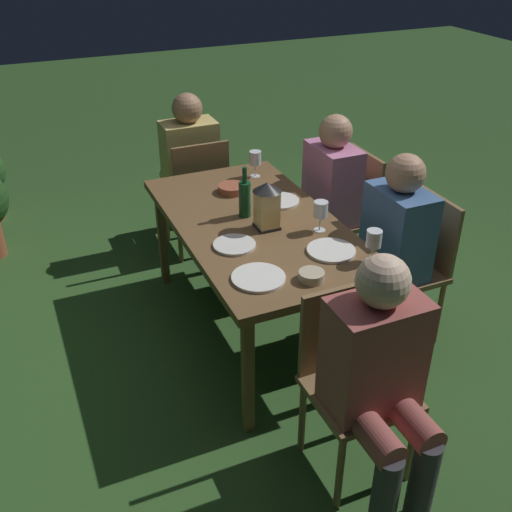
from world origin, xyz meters
TOP-DOWN VIEW (x-y plane):
  - ground_plane at (0.00, 0.00)m, footprint 16.00×16.00m
  - dining_table at (0.00, 0.00)m, footprint 1.60×0.86m
  - chair_head_near at (-1.05, 0.00)m, footprint 0.40×0.42m
  - person_in_rust at (-1.24, 0.00)m, footprint 0.48×0.38m
  - chair_side_left_a at (-0.36, -0.82)m, footprint 0.42×0.40m
  - person_in_blue at (-0.36, -0.62)m, footprint 0.38×0.47m
  - chair_side_left_b at (0.36, -0.82)m, footprint 0.42×0.40m
  - person_in_pink at (0.36, -0.62)m, footprint 0.38×0.47m
  - chair_head_far at (1.05, 0.00)m, footprint 0.40×0.42m
  - person_in_mustard at (1.24, 0.00)m, footprint 0.48×0.38m
  - lantern_centerpiece at (-0.09, -0.02)m, footprint 0.15×0.15m
  - green_bottle_on_table at (0.09, 0.03)m, footprint 0.07×0.07m
  - wine_glass_a at (-0.61, -0.35)m, footprint 0.08×0.08m
  - wine_glass_b at (-0.23, -0.27)m, footprint 0.08×0.08m
  - wine_glass_c at (0.59, -0.25)m, footprint 0.08×0.08m
  - plate_a at (0.18, -0.23)m, footprint 0.23×0.23m
  - plate_b at (-0.46, -0.21)m, footprint 0.25×0.25m
  - plate_c at (-0.21, 0.21)m, footprint 0.22×0.22m
  - plate_d at (-0.54, 0.22)m, footprint 0.26×0.26m
  - bowl_olives at (-0.65, -0.00)m, footprint 0.12×0.12m
  - bowl_bread at (0.42, -0.02)m, footprint 0.17×0.17m

SIDE VIEW (x-z plane):
  - ground_plane at x=0.00m, z-range 0.00..0.00m
  - chair_head_near at x=-1.05m, z-range 0.05..0.92m
  - chair_side_left_a at x=-0.36m, z-range 0.05..0.92m
  - chair_side_left_b at x=0.36m, z-range 0.05..0.92m
  - chair_head_far at x=1.05m, z-range 0.05..0.92m
  - person_in_rust at x=-1.24m, z-range 0.06..1.21m
  - person_in_blue at x=-0.36m, z-range 0.06..1.21m
  - person_in_pink at x=0.36m, z-range 0.06..1.21m
  - person_in_mustard at x=1.24m, z-range 0.06..1.21m
  - dining_table at x=0.00m, z-range 0.31..1.04m
  - plate_a at x=0.18m, z-range 0.74..0.75m
  - plate_b at x=-0.46m, z-range 0.74..0.75m
  - plate_c at x=-0.21m, z-range 0.74..0.75m
  - plate_d at x=-0.54m, z-range 0.74..0.75m
  - bowl_olives at x=-0.65m, z-range 0.74..0.78m
  - bowl_bread at x=0.42m, z-range 0.74..0.78m
  - green_bottle_on_table at x=0.09m, z-range 0.70..0.99m
  - wine_glass_a at x=-0.61m, z-range 0.77..0.94m
  - wine_glass_b at x=-0.23m, z-range 0.77..0.94m
  - wine_glass_c at x=0.59m, z-range 0.77..0.94m
  - lantern_centerpiece at x=-0.09m, z-range 0.75..1.02m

